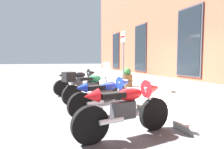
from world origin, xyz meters
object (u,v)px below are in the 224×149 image
motorcycle_red_sport (129,106)px  motorcycle_blue_sport (107,94)px  motorcycle_black_sport (80,81)px  motorcycle_green_touring (89,86)px  parking_sign (123,52)px  barrel_planter (127,78)px

motorcycle_red_sport → motorcycle_blue_sport: bearing=176.4°
motorcycle_black_sport → motorcycle_green_touring: bearing=-0.8°
parking_sign → motorcycle_red_sport: bearing=-22.9°
motorcycle_green_touring → barrel_planter: size_ratio=2.27×
motorcycle_red_sport → parking_sign: (-4.08, 1.72, 1.20)m
motorcycle_green_touring → motorcycle_black_sport: bearing=179.2°
motorcycle_black_sport → barrel_planter: 2.52m
motorcycle_blue_sport → motorcycle_black_sport: bearing=-178.2°
motorcycle_black_sport → parking_sign: bearing=68.6°
motorcycle_blue_sport → parking_sign: bearing=147.7°
motorcycle_green_touring → motorcycle_blue_sport: size_ratio=1.04×
motorcycle_black_sport → parking_sign: parking_sign is taller
motorcycle_black_sport → motorcycle_red_sport: 4.76m
parking_sign → barrel_planter: (-1.17, 0.74, -1.23)m
motorcycle_red_sport → barrel_planter: (-5.26, 2.46, -0.03)m
motorcycle_green_touring → barrel_planter: (-2.32, 2.49, -0.03)m
motorcycle_green_touring → motorcycle_blue_sport: motorcycle_green_touring is taller
barrel_planter → parking_sign: bearing=-32.2°
motorcycle_blue_sport → parking_sign: 3.28m
motorcycle_green_touring → parking_sign: (-1.15, 1.76, 1.20)m
motorcycle_red_sport → barrel_planter: barrel_planter is taller
motorcycle_black_sport → motorcycle_green_touring: motorcycle_green_touring is taller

